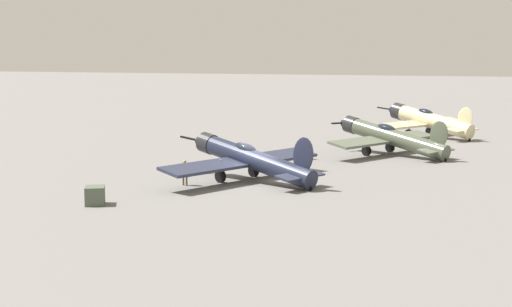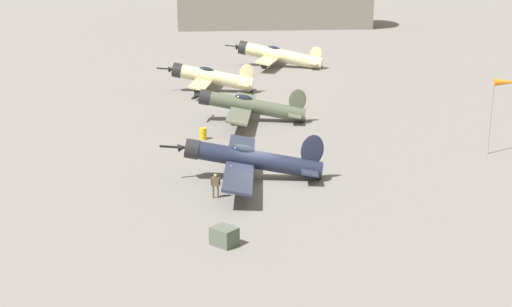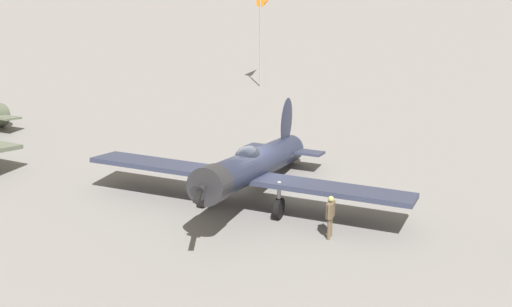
% 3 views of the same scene
% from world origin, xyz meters
% --- Properties ---
extents(ground_plane, '(400.00, 400.00, 0.00)m').
position_xyz_m(ground_plane, '(0.00, 0.00, 0.00)').
color(ground_plane, slate).
extents(airplane_foreground, '(10.31, 12.20, 3.20)m').
position_xyz_m(airplane_foreground, '(-0.46, 0.20, 1.42)').
color(airplane_foreground, '#1E2338').
rests_on(airplane_foreground, ground_plane).
extents(airplane_mid_apron, '(9.79, 11.08, 3.07)m').
position_xyz_m(airplane_mid_apron, '(5.88, 15.15, 1.42)').
color(airplane_mid_apron, '#4C5442').
rests_on(airplane_mid_apron, ground_plane).
extents(airplane_far_line, '(9.65, 9.96, 3.13)m').
position_xyz_m(airplane_far_line, '(7.28, 28.78, 1.60)').
color(airplane_far_line, beige).
rests_on(airplane_far_line, ground_plane).
extents(ground_crew_mechanic, '(0.56, 0.36, 1.55)m').
position_xyz_m(ground_crew_mechanic, '(-3.73, -2.32, 0.94)').
color(ground_crew_mechanic, brown).
rests_on(ground_crew_mechanic, ground_plane).
extents(equipment_crate, '(1.47, 1.58, 0.97)m').
position_xyz_m(equipment_crate, '(-5.86, -9.31, 0.49)').
color(equipment_crate, '#4C5647').
rests_on(equipment_crate, ground_plane).
extents(fuel_drum, '(0.61, 0.61, 0.91)m').
position_xyz_m(fuel_drum, '(0.23, 11.09, 0.46)').
color(fuel_drum, gold).
rests_on(fuel_drum, ground_plane).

